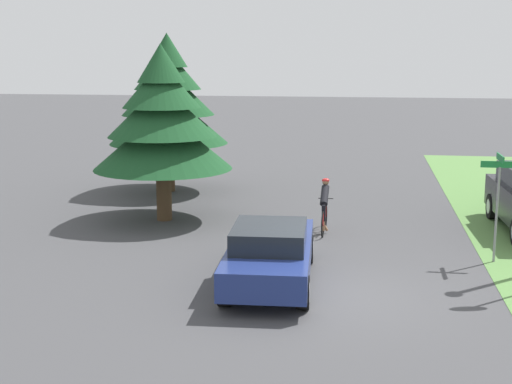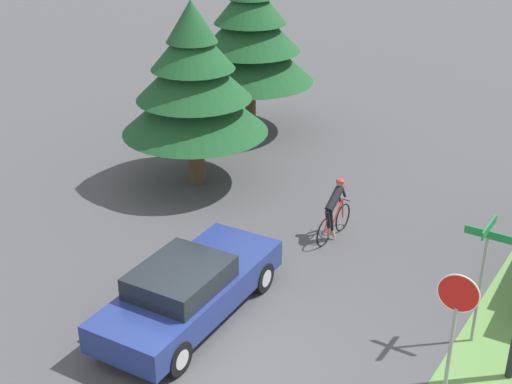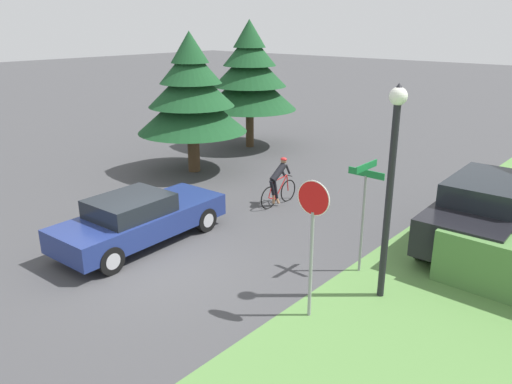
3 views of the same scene
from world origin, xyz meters
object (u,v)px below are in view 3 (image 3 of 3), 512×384
Objects in this scene: sedan_left_lane at (139,219)px; street_name_sign at (364,198)px; parked_suv_right at (484,213)px; conifer_tall_near at (191,94)px; street_lamp at (392,166)px; conifer_tall_far at (250,75)px; cyclist at (279,183)px; stop_sign at (313,223)px.

street_name_sign reaches higher than sedan_left_lane.
parked_suv_right is 0.91× the size of conifer_tall_near.
sedan_left_lane is 1.81× the size of street_name_sign.
street_lamp reaches higher than parked_suv_right.
conifer_tall_far is (-12.14, 4.44, 2.38)m from parked_suv_right.
street_lamp is at bearing 166.57° from parked_suv_right.
street_name_sign is at bearing -36.64° from conifer_tall_far.
parked_suv_right is 1.07× the size of street_lamp.
parked_suv_right is 0.84× the size of conifer_tall_far.
conifer_tall_far is at bearing 103.38° from conifer_tall_near.
sedan_left_lane is at bearing 127.31° from parked_suv_right.
conifer_tall_far is at bearing 143.31° from street_lamp.
sedan_left_lane is 4.88m from cyclist.
conifer_tall_far reaches higher than sedan_left_lane.
parked_suv_right is 13.15m from conifer_tall_far.
conifer_tall_near is (-9.54, 5.55, 1.03)m from stop_sign.
conifer_tall_far is at bearing 23.85° from sedan_left_lane.
cyclist is at bearing -13.92° from sedan_left_lane.
conifer_tall_far reaches higher than parked_suv_right.
stop_sign is at bearing -43.61° from conifer_tall_far.
conifer_tall_near is 0.93× the size of conifer_tall_far.
street_lamp is at bearing -37.25° from street_name_sign.
stop_sign is at bearing 162.79° from parked_suv_right.
street_name_sign reaches higher than cyclist.
cyclist is 0.65× the size of street_name_sign.
conifer_tall_far is at bearing 143.36° from street_name_sign.
cyclist is 0.38× the size of street_lamp.
street_lamp is (5.27, -3.02, 2.20)m from cyclist.
street_name_sign is at bearing -18.77° from conifer_tall_near.
street_lamp is (6.20, 1.76, 2.24)m from sedan_left_lane.
cyclist is 5.04m from street_name_sign.
conifer_tall_far reaches higher than street_name_sign.
conifer_tall_near reaches higher than street_name_sign.
street_name_sign reaches higher than parked_suv_right.
street_name_sign is (-0.93, 0.71, -1.08)m from street_lamp.
street_lamp is (0.72, 1.67, 0.91)m from stop_sign.
conifer_tall_far reaches higher than street_lamp.
stop_sign is at bearing -91.86° from sedan_left_lane.
street_lamp is at bearing -36.69° from conifer_tall_far.
cyclist is 0.30× the size of conifer_tall_far.
conifer_tall_near is at bearing 161.23° from street_name_sign.
sedan_left_lane is 7.34m from conifer_tall_near.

